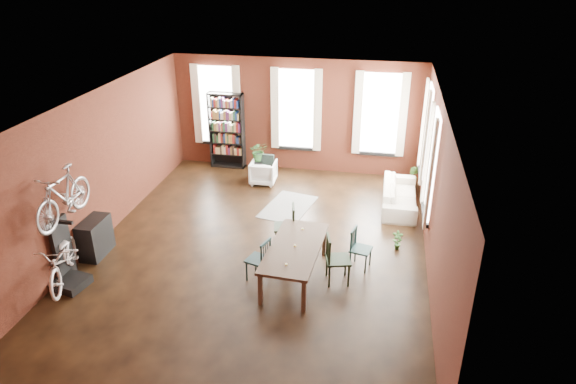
% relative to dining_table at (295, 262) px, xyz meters
% --- Properties ---
extents(room, '(9.00, 9.04, 3.22)m').
position_rel_dining_table_xyz_m(room, '(-0.70, 1.57, 1.78)').
color(room, black).
rests_on(room, ground).
extents(dining_table, '(1.06, 2.13, 0.71)m').
position_rel_dining_table_xyz_m(dining_table, '(0.00, 0.00, 0.00)').
color(dining_table, '#49382C').
rests_on(dining_table, ground).
extents(dining_chair_a, '(0.51, 0.51, 0.88)m').
position_rel_dining_table_xyz_m(dining_chair_a, '(-0.69, -0.16, 0.09)').
color(dining_chair_a, '#162E31').
rests_on(dining_chair_a, ground).
extents(dining_chair_b, '(0.53, 0.53, 0.96)m').
position_rel_dining_table_xyz_m(dining_chair_b, '(-0.43, 1.12, 0.12)').
color(dining_chair_b, black).
rests_on(dining_chair_b, ground).
extents(dining_chair_c, '(0.55, 0.55, 0.98)m').
position_rel_dining_table_xyz_m(dining_chair_c, '(0.83, 0.05, 0.14)').
color(dining_chair_c, black).
rests_on(dining_chair_c, ground).
extents(dining_chair_d, '(0.47, 0.47, 0.85)m').
position_rel_dining_table_xyz_m(dining_chair_d, '(1.22, 0.61, 0.07)').
color(dining_chair_d, '#173332').
rests_on(dining_chair_d, ground).
extents(bookshelf, '(1.00, 0.32, 2.20)m').
position_rel_dining_table_xyz_m(bookshelf, '(-2.95, 5.26, 0.75)').
color(bookshelf, black).
rests_on(bookshelf, ground).
extents(white_armchair, '(0.69, 0.65, 0.69)m').
position_rel_dining_table_xyz_m(white_armchair, '(-1.66, 4.28, -0.01)').
color(white_armchair, white).
rests_on(white_armchair, ground).
extents(cream_sofa, '(0.61, 2.08, 0.81)m').
position_rel_dining_table_xyz_m(cream_sofa, '(2.00, 3.56, 0.05)').
color(cream_sofa, beige).
rests_on(cream_sofa, ground).
extents(striped_rug, '(1.34, 1.81, 0.01)m').
position_rel_dining_table_xyz_m(striped_rug, '(-0.71, 2.96, -0.35)').
color(striped_rug, black).
rests_on(striped_rug, ground).
extents(bike_trainer, '(0.67, 0.67, 0.17)m').
position_rel_dining_table_xyz_m(bike_trainer, '(-4.13, -1.10, -0.27)').
color(bike_trainer, black).
rests_on(bike_trainer, ground).
extents(bike_wall_rack, '(0.16, 0.60, 1.30)m').
position_rel_dining_table_xyz_m(bike_wall_rack, '(-4.35, -0.84, 0.30)').
color(bike_wall_rack, black).
rests_on(bike_wall_rack, ground).
extents(console_table, '(0.40, 0.80, 0.80)m').
position_rel_dining_table_xyz_m(console_table, '(-4.23, 0.06, 0.05)').
color(console_table, black).
rests_on(console_table, ground).
extents(plant_stand, '(0.29, 0.29, 0.53)m').
position_rel_dining_table_xyz_m(plant_stand, '(-1.87, 4.56, -0.09)').
color(plant_stand, black).
rests_on(plant_stand, ground).
extents(plant_by_sofa, '(0.53, 0.72, 0.29)m').
position_rel_dining_table_xyz_m(plant_by_sofa, '(2.34, 4.78, -0.21)').
color(plant_by_sofa, '#396327').
rests_on(plant_by_sofa, ground).
extents(plant_small, '(0.28, 0.45, 0.15)m').
position_rel_dining_table_xyz_m(plant_small, '(1.95, 1.46, -0.28)').
color(plant_small, '#316327').
rests_on(plant_small, ground).
extents(bicycle_floor, '(0.86, 1.05, 1.71)m').
position_rel_dining_table_xyz_m(bicycle_floor, '(-4.17, -1.13, 0.67)').
color(bicycle_floor, silver).
rests_on(bicycle_floor, bike_trainer).
extents(bicycle_hung, '(0.47, 1.00, 1.66)m').
position_rel_dining_table_xyz_m(bicycle_hung, '(-4.10, -0.84, 1.78)').
color(bicycle_hung, '#A5A8AD').
rests_on(bicycle_hung, bike_wall_rack).
extents(plant_on_stand, '(0.64, 0.67, 0.42)m').
position_rel_dining_table_xyz_m(plant_on_stand, '(-1.85, 4.60, 0.38)').
color(plant_on_stand, '#244E1F').
rests_on(plant_on_stand, plant_stand).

